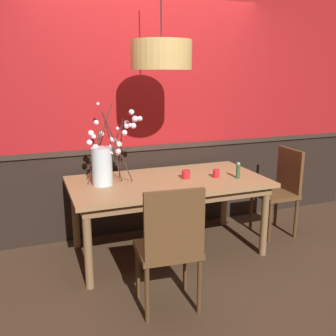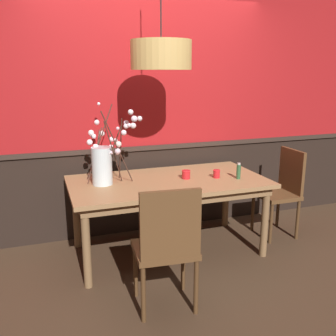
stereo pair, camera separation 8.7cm
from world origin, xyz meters
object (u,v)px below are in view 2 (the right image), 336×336
at_px(dining_table, 168,188).
at_px(vase_with_blossoms, 104,162).
at_px(candle_holder_nearer_edge, 217,174).
at_px(chair_far_side_left, 117,182).
at_px(condiment_bottle, 239,171).
at_px(chair_far_side_right, 163,176).
at_px(pendant_lamp, 161,55).
at_px(chair_head_east_end, 282,188).
at_px(candle_holder_nearer_center, 186,174).
at_px(chair_near_side_left, 167,243).

bearing_deg(dining_table, vase_with_blossoms, 174.12).
bearing_deg(candle_holder_nearer_edge, vase_with_blossoms, 172.07).
xyz_separation_m(chair_far_side_left, condiment_bottle, (0.97, -1.11, 0.32)).
relative_size(chair_far_side_right, vase_with_blossoms, 1.31).
height_order(chair_far_side_right, pendant_lamp, pendant_lamp).
xyz_separation_m(dining_table, pendant_lamp, (-0.08, -0.05, 1.23)).
height_order(chair_head_east_end, candle_holder_nearer_edge, chair_head_east_end).
bearing_deg(chair_far_side_left, chair_far_side_right, -1.50).
bearing_deg(vase_with_blossoms, dining_table, -5.88).
bearing_deg(chair_far_side_right, dining_table, -105.59).
bearing_deg(pendant_lamp, candle_holder_nearer_center, 7.42).
height_order(chair_far_side_left, chair_near_side_left, chair_near_side_left).
bearing_deg(candle_holder_nearer_edge, candle_holder_nearer_center, 166.99).
bearing_deg(vase_with_blossoms, chair_far_side_left, 71.37).
distance_m(vase_with_blossoms, pendant_lamp, 1.08).
xyz_separation_m(chair_far_side_left, candle_holder_nearer_edge, (0.79, -1.01, 0.28)).
bearing_deg(chair_near_side_left, candle_holder_nearer_center, 60.68).
relative_size(chair_far_side_left, chair_head_east_end, 0.93).
xyz_separation_m(chair_head_east_end, candle_holder_nearer_center, (-1.14, -0.01, 0.26)).
relative_size(chair_near_side_left, chair_far_side_right, 1.03).
xyz_separation_m(chair_far_side_left, chair_far_side_right, (0.56, -0.01, 0.03)).
xyz_separation_m(chair_far_side_left, pendant_lamp, (0.23, -0.97, 1.39)).
height_order(chair_near_side_left, chair_head_east_end, chair_near_side_left).
bearing_deg(chair_far_side_left, chair_head_east_end, -29.60).
relative_size(chair_near_side_left, vase_with_blossoms, 1.35).
bearing_deg(condiment_bottle, vase_with_blossoms, 168.80).
distance_m(dining_table, pendant_lamp, 1.23).
height_order(vase_with_blossoms, candle_holder_nearer_edge, vase_with_blossoms).
distance_m(chair_far_side_left, chair_near_side_left, 1.84).
bearing_deg(chair_head_east_end, chair_near_side_left, -150.82).
bearing_deg(condiment_bottle, chair_head_east_end, 15.52).
height_order(candle_holder_nearer_edge, pendant_lamp, pendant_lamp).
relative_size(chair_far_side_right, pendant_lamp, 0.88).
xyz_separation_m(chair_far_side_left, chair_near_side_left, (-0.02, -1.84, 0.05)).
height_order(vase_with_blossoms, pendant_lamp, pendant_lamp).
bearing_deg(chair_near_side_left, candle_holder_nearer_edge, 46.18).
height_order(chair_far_side_right, condiment_bottle, chair_far_side_right).
relative_size(candle_holder_nearer_edge, condiment_bottle, 0.51).
height_order(chair_head_east_end, chair_far_side_right, same).
xyz_separation_m(chair_near_side_left, condiment_bottle, (0.99, 0.74, 0.27)).
bearing_deg(condiment_bottle, pendant_lamp, 169.76).
relative_size(chair_head_east_end, condiment_bottle, 6.04).
xyz_separation_m(dining_table, candle_holder_nearer_center, (0.18, -0.02, 0.12)).
distance_m(vase_with_blossoms, condiment_bottle, 1.29).
bearing_deg(chair_near_side_left, dining_table, 70.43).
height_order(candle_holder_nearer_center, candle_holder_nearer_edge, candle_holder_nearer_center).
xyz_separation_m(chair_far_side_left, vase_with_blossoms, (-0.29, -0.86, 0.45)).
bearing_deg(chair_head_east_end, chair_far_side_left, 150.40).
relative_size(dining_table, chair_near_side_left, 1.90).
relative_size(chair_far_side_left, candle_holder_nearer_edge, 11.08).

